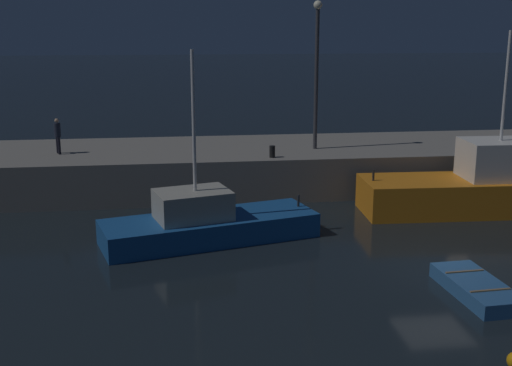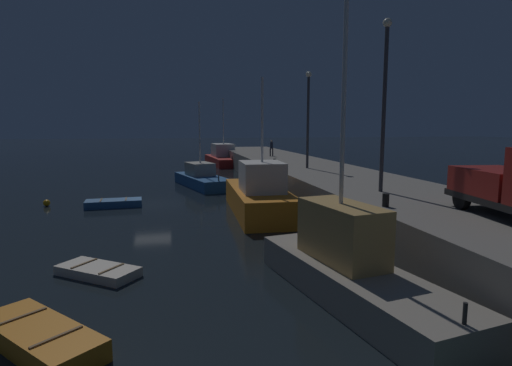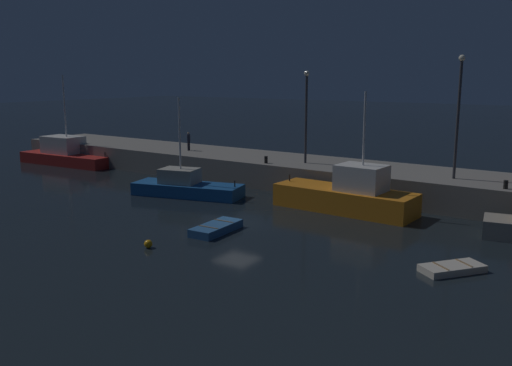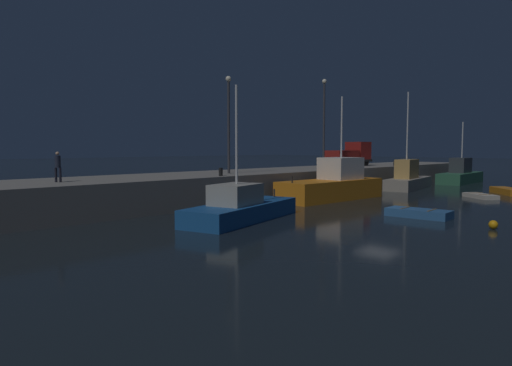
{
  "view_description": "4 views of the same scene",
  "coord_description": "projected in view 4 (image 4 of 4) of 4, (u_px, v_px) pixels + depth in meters",
  "views": [
    {
      "loc": [
        -9.24,
        -21.06,
        8.56
      ],
      "look_at": [
        -5.57,
        7.4,
        1.5
      ],
      "focal_mm": 46.02,
      "sensor_mm": 36.0,
      "label": 1
    },
    {
      "loc": [
        29.23,
        1.41,
        5.43
      ],
      "look_at": [
        -3.1,
        8.07,
        0.87
      ],
      "focal_mm": 29.01,
      "sensor_mm": 36.0,
      "label": 2
    },
    {
      "loc": [
        20.39,
        -27.18,
        9.22
      ],
      "look_at": [
        -1.95,
        4.92,
        1.56
      ],
      "focal_mm": 38.58,
      "sensor_mm": 36.0,
      "label": 3
    },
    {
      "loc": [
        -25.82,
        -14.87,
        4.16
      ],
      "look_at": [
        -2.53,
        8.34,
        1.61
      ],
      "focal_mm": 32.46,
      "sensor_mm": 36.0,
      "label": 4
    }
  ],
  "objects": [
    {
      "name": "bollard_east",
      "position": [
        395.0,
        163.0,
        50.61
      ],
      "size": [
        0.28,
        0.28,
        0.56
      ],
      "primitive_type": "cylinder",
      "color": "black",
      "rests_on": "pier_quay"
    },
    {
      "name": "bollard_central",
      "position": [
        361.0,
        165.0,
        45.7
      ],
      "size": [
        0.28,
        0.28,
        0.55
      ],
      "primitive_type": "cylinder",
      "color": "black",
      "rests_on": "pier_quay"
    },
    {
      "name": "pier_quay",
      "position": [
        239.0,
        185.0,
        38.0
      ],
      "size": [
        72.07,
        7.39,
        2.12
      ],
      "color": "gray",
      "rests_on": "ground"
    },
    {
      "name": "rowboat_white_mid",
      "position": [
        418.0,
        213.0,
        27.47
      ],
      "size": [
        1.74,
        3.74,
        0.53
      ],
      "color": "#2D6099",
      "rests_on": "ground"
    },
    {
      "name": "dinghy_orange_near",
      "position": [
        507.0,
        191.0,
        40.95
      ],
      "size": [
        3.87,
        3.69,
        0.58
      ],
      "color": "orange",
      "rests_on": "ground"
    },
    {
      "name": "mooring_buoy_near",
      "position": [
        493.0,
        225.0,
        23.52
      ],
      "size": [
        0.45,
        0.45,
        0.45
      ],
      "primitive_type": "sphere",
      "color": "orange",
      "rests_on": "ground"
    },
    {
      "name": "lamp_post_west",
      "position": [
        229.0,
        116.0,
        35.6
      ],
      "size": [
        0.44,
        0.44,
        7.47
      ],
      "color": "#38383D",
      "rests_on": "pier_quay"
    },
    {
      "name": "fishing_boat_white",
      "position": [
        241.0,
        208.0,
        26.18
      ],
      "size": [
        9.0,
        4.85,
        7.57
      ],
      "color": "#195193",
      "rests_on": "ground"
    },
    {
      "name": "bollard_west",
      "position": [
        221.0,
        172.0,
        32.7
      ],
      "size": [
        0.28,
        0.28,
        0.58
      ],
      "primitive_type": "cylinder",
      "color": "black",
      "rests_on": "pier_quay"
    },
    {
      "name": "fishing_trawler_green",
      "position": [
        408.0,
        179.0,
        46.19
      ],
      "size": [
        8.98,
        3.97,
        9.54
      ],
      "color": "gray",
      "rests_on": "ground"
    },
    {
      "name": "dinghy_red_small",
      "position": [
        480.0,
        196.0,
        37.85
      ],
      "size": [
        2.89,
        3.24,
        0.38
      ],
      "color": "beige",
      "rests_on": "ground"
    },
    {
      "name": "utility_truck",
      "position": [
        350.0,
        154.0,
        50.32
      ],
      "size": [
        5.81,
        2.91,
        2.61
      ],
      "color": "black",
      "rests_on": "pier_quay"
    },
    {
      "name": "lamp_post_east",
      "position": [
        324.0,
        117.0,
        43.96
      ],
      "size": [
        0.44,
        0.44,
        8.47
      ],
      "color": "#38383D",
      "rests_on": "pier_quay"
    },
    {
      "name": "ground_plane",
      "position": [
        378.0,
        214.0,
        29.03
      ],
      "size": [
        320.0,
        320.0,
        0.0
      ],
      "primitive_type": "plane",
      "color": "black"
    },
    {
      "name": "dockworker",
      "position": [
        58.0,
        165.0,
        26.85
      ],
      "size": [
        0.43,
        0.45,
        1.78
      ],
      "color": "black",
      "rests_on": "pier_quay"
    },
    {
      "name": "fishing_boat_blue",
      "position": [
        333.0,
        185.0,
        36.83
      ],
      "size": [
        9.96,
        3.47,
        8.21
      ],
      "color": "orange",
      "rests_on": "ground"
    },
    {
      "name": "fishing_trawler_red",
      "position": [
        460.0,
        175.0,
        53.56
      ],
      "size": [
        8.77,
        3.24,
        7.06
      ],
      "color": "#2D6647",
      "rests_on": "ground"
    }
  ]
}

